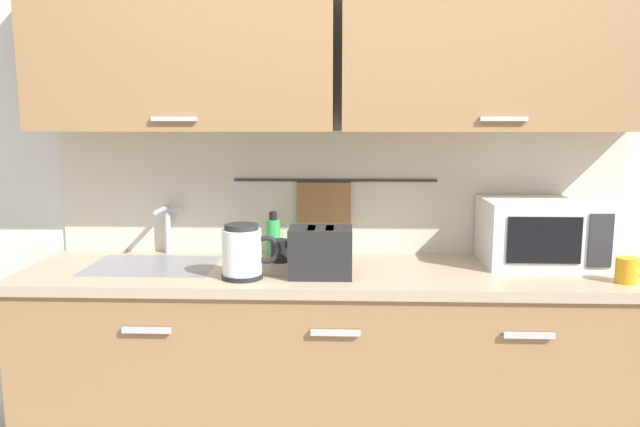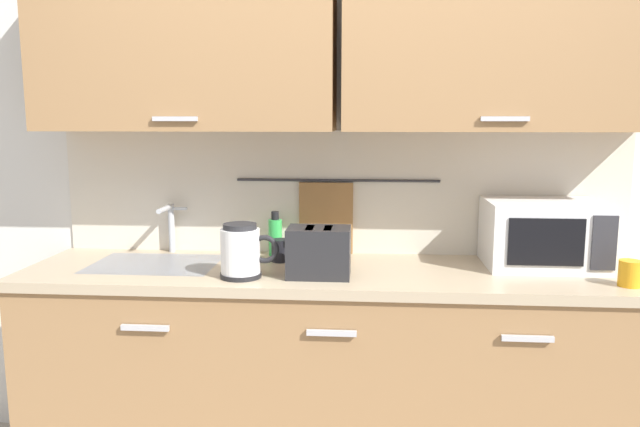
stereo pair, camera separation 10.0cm
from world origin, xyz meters
name	(u,v)px [view 1 (the left image)]	position (x,y,z in m)	size (l,w,h in m)	color
counter_unit	(334,372)	(-0.01, 0.30, 0.46)	(2.53, 0.64, 0.90)	#997047
back_wall_assembly	(338,113)	(0.00, 0.53, 1.52)	(3.70, 0.41, 2.50)	silver
sink_faucet	(166,223)	(-0.76, 0.53, 1.04)	(0.09, 0.17, 0.22)	#B2B5BA
microwave	(539,232)	(0.84, 0.41, 1.04)	(0.46, 0.35, 0.27)	white
electric_kettle	(243,252)	(-0.35, 0.13, 1.00)	(0.23, 0.16, 0.21)	black
dish_soap_bottle	(273,236)	(-0.28, 0.52, 0.99)	(0.06, 0.06, 0.20)	green
mug_near_sink	(281,251)	(-0.24, 0.40, 0.95)	(0.12, 0.08, 0.09)	black
toaster	(321,252)	(-0.06, 0.17, 1.00)	(0.26, 0.17, 0.19)	#232326
mug_by_kettle	(628,270)	(1.08, 0.12, 0.95)	(0.12, 0.08, 0.09)	orange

